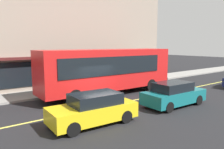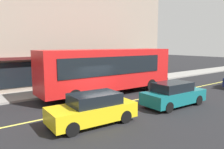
% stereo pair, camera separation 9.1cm
% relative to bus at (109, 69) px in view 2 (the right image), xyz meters
% --- Properties ---
extents(ground, '(120.00, 120.00, 0.00)m').
position_rel_bus_xyz_m(ground, '(-2.04, -2.63, -1.99)').
color(ground, black).
extents(sidewalk, '(80.00, 2.87, 0.15)m').
position_rel_bus_xyz_m(sidewalk, '(-2.04, 3.04, -1.91)').
color(sidewalk, gray).
rests_on(sidewalk, ground).
extents(lane_centre_stripe, '(36.00, 0.16, 0.01)m').
position_rel_bus_xyz_m(lane_centre_stripe, '(-2.04, -2.63, -1.98)').
color(lane_centre_stripe, '#D8D14C').
rests_on(lane_centre_stripe, ground).
extents(storefront_building, '(27.79, 9.08, 9.52)m').
position_rel_bus_xyz_m(storefront_building, '(-3.30, 8.71, 2.77)').
color(storefront_building, gray).
rests_on(storefront_building, ground).
extents(bus, '(11.17, 2.75, 3.50)m').
position_rel_bus_xyz_m(bus, '(0.00, 0.00, 0.00)').
color(bus, red).
rests_on(bus, ground).
extents(traffic_light, '(0.30, 0.52, 3.20)m').
position_rel_bus_xyz_m(traffic_light, '(5.88, 2.40, 0.55)').
color(traffic_light, '#2D2D33').
rests_on(traffic_light, sidewalk).
extents(car_teal, '(4.37, 2.00, 1.52)m').
position_rel_bus_xyz_m(car_teal, '(1.29, -5.13, -1.24)').
color(car_teal, '#14666B').
rests_on(car_teal, ground).
extents(car_yellow, '(4.39, 2.05, 1.52)m').
position_rel_bus_xyz_m(car_yellow, '(-4.48, -4.74, -1.24)').
color(car_yellow, yellow).
rests_on(car_yellow, ground).
extents(pedestrian_mid_block, '(0.34, 0.34, 1.66)m').
position_rel_bus_xyz_m(pedestrian_mid_block, '(6.91, 2.85, -0.84)').
color(pedestrian_mid_block, black).
rests_on(pedestrian_mid_block, sidewalk).
extents(pedestrian_near_storefront, '(0.34, 0.34, 1.66)m').
position_rel_bus_xyz_m(pedestrian_near_storefront, '(7.30, 4.01, -0.84)').
color(pedestrian_near_storefront, black).
rests_on(pedestrian_near_storefront, sidewalk).
extents(pedestrian_at_corner, '(0.34, 0.34, 1.61)m').
position_rel_bus_xyz_m(pedestrian_at_corner, '(-4.38, 2.11, -0.87)').
color(pedestrian_at_corner, black).
rests_on(pedestrian_at_corner, sidewalk).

